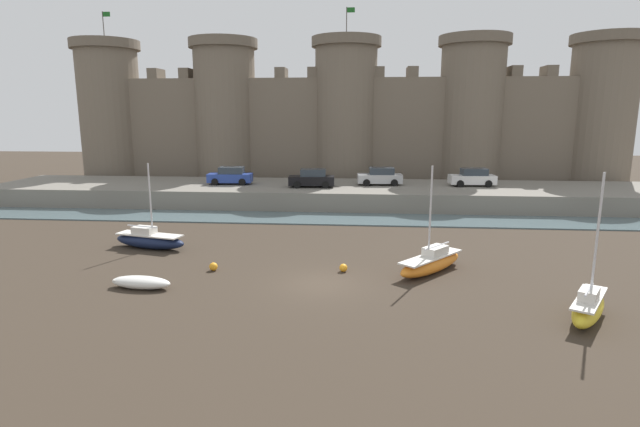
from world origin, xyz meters
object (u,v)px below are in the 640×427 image
(mooring_buoy_near_channel, at_px, (213,267))
(car_quay_centre_west, at_px, (380,177))
(mooring_buoy_mid_mud, at_px, (343,268))
(sailboat_foreground_left, at_px, (149,240))
(car_quay_centre_east, at_px, (231,176))
(rowboat_near_channel_left, at_px, (141,282))
(sailboat_midflat_right, at_px, (431,262))
(car_quay_east, at_px, (473,178))
(sailboat_foreground_right, at_px, (588,306))
(car_quay_west, at_px, (312,178))

(mooring_buoy_near_channel, bearing_deg, car_quay_centre_west, 66.16)
(mooring_buoy_mid_mud, bearing_deg, sailboat_foreground_left, 163.44)
(sailboat_foreground_left, relative_size, car_quay_centre_east, 1.27)
(rowboat_near_channel_left, bearing_deg, sailboat_midflat_right, 14.61)
(car_quay_east, bearing_deg, sailboat_midflat_right, -107.03)
(car_quay_centre_west, bearing_deg, sailboat_midflat_right, -84.32)
(mooring_buoy_near_channel, height_order, mooring_buoy_mid_mud, mooring_buoy_near_channel)
(sailboat_foreground_left, bearing_deg, sailboat_foreground_right, -22.12)
(sailboat_foreground_right, relative_size, car_quay_centre_west, 1.44)
(rowboat_near_channel_left, bearing_deg, car_quay_east, 49.93)
(car_quay_centre_east, bearing_deg, sailboat_foreground_left, -92.59)
(sailboat_foreground_right, height_order, mooring_buoy_mid_mud, sailboat_foreground_right)
(sailboat_midflat_right, bearing_deg, rowboat_near_channel_left, -165.39)
(sailboat_foreground_left, height_order, car_quay_centre_east, sailboat_foreground_left)
(sailboat_foreground_right, distance_m, mooring_buoy_near_channel, 17.85)
(sailboat_foreground_left, bearing_deg, car_quay_west, 61.01)
(mooring_buoy_near_channel, xyz_separation_m, car_quay_centre_west, (9.50, 21.50, 2.24))
(sailboat_midflat_right, distance_m, car_quay_centre_west, 20.96)
(mooring_buoy_near_channel, height_order, car_quay_east, car_quay_east)
(sailboat_foreground_left, xyz_separation_m, sailboat_midflat_right, (16.86, -3.33, -0.00))
(sailboat_midflat_right, xyz_separation_m, mooring_buoy_mid_mud, (-4.63, -0.31, -0.33))
(mooring_buoy_mid_mud, distance_m, car_quay_east, 23.89)
(sailboat_foreground_left, distance_m, mooring_buoy_near_channel, 6.67)
(mooring_buoy_mid_mud, xyz_separation_m, car_quay_centre_west, (2.56, 21.08, 2.25))
(car_quay_centre_east, height_order, car_quay_centre_west, same)
(rowboat_near_channel_left, relative_size, car_quay_centre_west, 0.73)
(sailboat_foreground_left, height_order, sailboat_midflat_right, sailboat_midflat_right)
(mooring_buoy_near_channel, xyz_separation_m, mooring_buoy_mid_mud, (6.94, 0.42, -0.01))
(sailboat_foreground_right, bearing_deg, car_quay_centre_west, 106.00)
(mooring_buoy_near_channel, height_order, car_quay_centre_west, car_quay_centre_west)
(mooring_buoy_mid_mud, xyz_separation_m, car_quay_east, (10.99, 21.09, 2.25))
(sailboat_midflat_right, distance_m, mooring_buoy_near_channel, 11.60)
(car_quay_centre_east, xyz_separation_m, car_quay_centre_west, (14.03, 0.70, 0.00))
(mooring_buoy_mid_mud, bearing_deg, sailboat_midflat_right, 3.81)
(car_quay_east, xyz_separation_m, car_quay_west, (-14.63, -1.94, 0.00))
(car_quay_centre_east, bearing_deg, mooring_buoy_mid_mud, -60.62)
(sailboat_foreground_left, distance_m, car_quay_east, 29.11)
(sailboat_foreground_right, distance_m, car_quay_east, 26.64)
(sailboat_midflat_right, xyz_separation_m, car_quay_centre_east, (-16.10, 20.07, 1.92))
(car_quay_east, bearing_deg, car_quay_centre_west, -179.92)
(sailboat_foreground_right, xyz_separation_m, car_quay_west, (-13.80, 24.62, 1.87))
(car_quay_west, bearing_deg, sailboat_foreground_right, -60.72)
(sailboat_midflat_right, distance_m, car_quay_west, 20.66)
(sailboat_foreground_left, xyz_separation_m, mooring_buoy_near_channel, (5.29, -4.06, -0.33))
(sailboat_foreground_right, xyz_separation_m, car_quay_east, (0.82, 26.56, 1.87))
(sailboat_foreground_right, bearing_deg, car_quay_centre_east, 129.94)
(sailboat_foreground_left, xyz_separation_m, sailboat_foreground_right, (22.40, -9.10, 0.04))
(car_quay_west, bearing_deg, car_quay_centre_west, 17.29)
(mooring_buoy_near_channel, bearing_deg, car_quay_west, 80.40)
(car_quay_centre_west, bearing_deg, rowboat_near_channel_left, -116.43)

